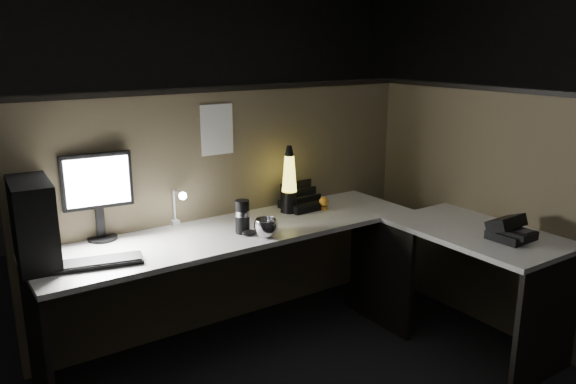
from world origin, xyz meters
TOP-DOWN VIEW (x-y plane):
  - floor at (0.00, 0.00)m, footprint 6.00×6.00m
  - room_shell at (0.00, 0.00)m, footprint 6.00×6.00m
  - partition_back at (0.00, 0.93)m, footprint 2.66×0.06m
  - partition_right at (1.33, 0.10)m, footprint 0.06×1.66m
  - desk at (0.18, 0.25)m, footprint 2.60×1.60m
  - pc_tower at (-1.22, 0.69)m, footprint 0.21×0.41m
  - monitor at (-0.85, 0.88)m, footprint 0.38×0.16m
  - keyboard at (-0.98, 0.51)m, footprint 0.44×0.23m
  - mouse at (-0.15, 0.47)m, footprint 0.10×0.08m
  - clip_lamp at (-0.42, 0.81)m, footprint 0.05×0.18m
  - organizer at (0.42, 0.75)m, footprint 0.26×0.23m
  - lava_lamp at (0.30, 0.72)m, footprint 0.12×0.12m
  - travel_mug at (-0.15, 0.53)m, footprint 0.09×0.09m
  - steel_mug at (-0.08, 0.40)m, footprint 0.17×0.17m
  - figurine at (0.51, 0.64)m, footprint 0.06×0.06m
  - pinned_paper at (-0.11, 0.90)m, footprint 0.21×0.00m
  - desk_phone at (1.02, -0.39)m, footprint 0.23×0.24m

SIDE VIEW (x-z plane):
  - floor at x=0.00m, z-range 0.00..0.00m
  - desk at x=0.18m, z-range 0.22..0.95m
  - keyboard at x=-0.98m, z-range 0.73..0.75m
  - mouse at x=-0.15m, z-range 0.73..0.76m
  - partition_back at x=0.00m, z-range 0.00..1.50m
  - partition_right at x=1.33m, z-range 0.00..1.50m
  - organizer at x=0.42m, z-range 0.68..0.87m
  - desk_phone at x=1.02m, z-range 0.71..0.85m
  - steel_mug at x=-0.08m, z-range 0.73..0.84m
  - figurine at x=0.51m, z-range 0.75..0.82m
  - travel_mug at x=-0.15m, z-range 0.73..0.92m
  - clip_lamp at x=-0.42m, z-range 0.75..0.98m
  - lava_lamp at x=0.30m, z-range 0.69..1.12m
  - pc_tower at x=-1.22m, z-range 0.73..1.15m
  - monitor at x=-0.85m, z-range 0.78..1.26m
  - pinned_paper at x=-0.11m, z-range 1.12..1.43m
  - room_shell at x=0.00m, z-range -1.38..4.62m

